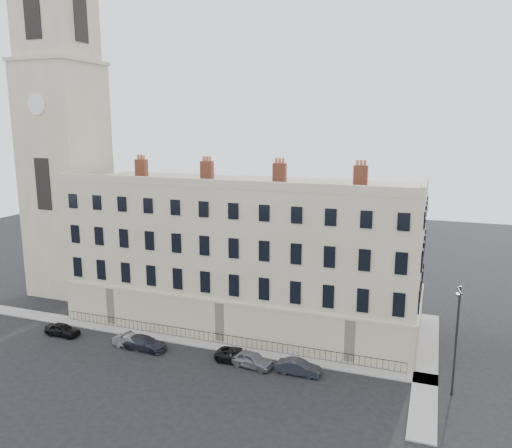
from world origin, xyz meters
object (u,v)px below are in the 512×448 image
object	(u,v)px
car_b	(131,341)
car_d	(239,356)
car_c	(145,343)
car_f	(299,367)
streetlamp	(456,337)
car_a	(62,330)
car_e	(251,359)

from	to	relation	value
car_b	car_d	bearing A→B (deg)	-83.58
car_c	car_f	size ratio (longest dim) A/B	1.17
streetlamp	car_c	bearing A→B (deg)	174.52
car_b	car_c	world-z (taller)	car_c
car_c	car_f	world-z (taller)	car_c
streetlamp	car_b	bearing A→B (deg)	174.46
car_d	streetlamp	world-z (taller)	streetlamp
car_a	car_c	size ratio (longest dim) A/B	0.84
car_a	car_e	bearing A→B (deg)	-88.93
car_b	streetlamp	size ratio (longest dim) A/B	0.41
car_c	car_e	xyz separation A→B (m)	(10.62, 0.23, 0.04)
car_c	car_e	size ratio (longest dim) A/B	1.11
car_f	streetlamp	distance (m)	12.88
car_a	car_d	world-z (taller)	car_a
car_b	car_f	bearing A→B (deg)	-85.63
car_a	car_e	distance (m)	20.09
car_a	car_b	size ratio (longest dim) A/B	1.00
car_b	streetlamp	bearing A→B (deg)	-84.77
car_e	car_f	bearing A→B (deg)	-79.85
car_f	car_c	bearing A→B (deg)	91.30
car_d	streetlamp	size ratio (longest dim) A/B	0.49
car_b	car_f	world-z (taller)	car_f
car_c	car_d	xyz separation A→B (m)	(9.31, 0.64, -0.03)
car_c	car_a	bearing A→B (deg)	93.22
car_a	car_c	distance (m)	9.47
car_b	car_c	size ratio (longest dim) A/B	0.84
car_e	streetlamp	world-z (taller)	streetlamp
car_b	car_d	distance (m)	10.76
car_b	car_c	distance (m)	1.43
car_b	car_d	world-z (taller)	car_b
car_d	streetlamp	distance (m)	18.17
streetlamp	car_d	bearing A→B (deg)	173.73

